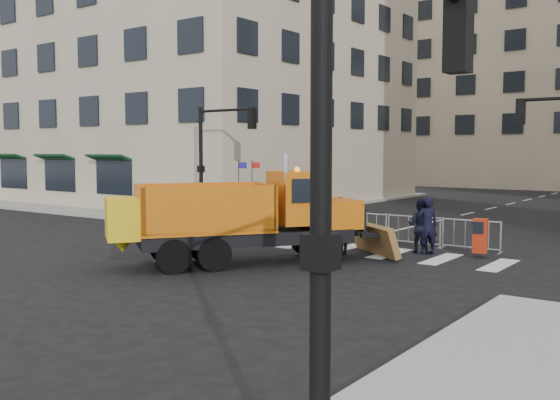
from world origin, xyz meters
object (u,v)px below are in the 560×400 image
Objects in this scene: plow_truck at (238,215)px; worker at (264,209)px; cop_c at (342,226)px; cop_a at (427,225)px; newspaper_box at (480,236)px; cop_b at (420,226)px.

worker is at bearing 67.44° from plow_truck.
cop_a is at bearing 148.75° from cop_c.
cop_c is at bearing -0.25° from cop_a.
cop_c reaches higher than newspaper_box.
worker is at bearing 161.04° from newspaper_box.
cop_c is at bearing 39.92° from cop_b.
cop_c is at bearing -163.05° from newspaper_box.
plow_truck is 6.42m from cop_a.
worker is 1.49× the size of newspaper_box.
cop_c is 4.45m from newspaper_box.
cop_a is (3.89, 5.08, -0.53)m from plow_truck.
cop_b is at bearing 175.98° from newspaper_box.
worker is at bearing -14.52° from cop_b.
cop_a is at bearing -34.90° from worker.
cop_c reaches higher than cop_a.
cop_a reaches higher than cop_b.
cop_c is 6.41m from worker.
worker is 9.46m from newspaper_box.
plow_truck is 4.36× the size of cop_a.
cop_c reaches higher than worker.
newspaper_box is (3.81, 2.28, -0.26)m from cop_c.
cop_a is 1.75× the size of newspaper_box.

